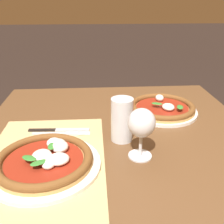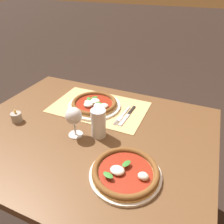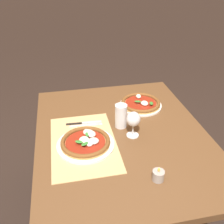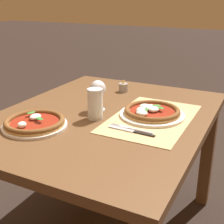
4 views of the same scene
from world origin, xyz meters
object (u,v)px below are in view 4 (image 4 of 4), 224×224
(votive_candle, at_px, (123,88))
(pizza_near, at_px, (151,112))
(pizza_far, at_px, (35,123))
(wine_glass, at_px, (98,90))
(fork, at_px, (131,128))
(pint_glass, at_px, (95,104))
(knife, at_px, (131,131))

(votive_candle, bearing_deg, pizza_near, -137.01)
(pizza_far, height_order, wine_glass, wine_glass)
(fork, bearing_deg, wine_glass, 58.66)
(pizza_near, bearing_deg, wine_glass, 97.61)
(wine_glass, bearing_deg, pint_glass, -157.51)
(fork, bearing_deg, pint_glass, 77.72)
(pizza_near, relative_size, fork, 1.55)
(knife, relative_size, votive_candle, 2.99)
(pizza_far, height_order, knife, pizza_far)
(pizza_far, xyz_separation_m, votive_candle, (0.67, -0.12, 0.00))
(wine_glass, relative_size, votive_candle, 2.15)
(pizza_near, height_order, votive_candle, votive_candle)
(pizza_near, bearing_deg, fork, 172.71)
(knife, bearing_deg, wine_glass, 55.64)
(pizza_near, bearing_deg, knife, 176.57)
(pizza_near, distance_m, votive_candle, 0.43)
(fork, height_order, votive_candle, votive_candle)
(pizza_near, distance_m, knife, 0.21)
(pizza_near, height_order, fork, pizza_near)
(pint_glass, height_order, fork, pint_glass)
(wine_glass, relative_size, knife, 0.72)
(fork, distance_m, knife, 0.03)
(knife, height_order, votive_candle, votive_candle)
(pizza_near, xyz_separation_m, wine_glass, (-0.04, 0.27, 0.08))
(pizza_near, height_order, knife, pizza_near)
(pizza_near, distance_m, pint_glass, 0.27)
(pizza_far, distance_m, wine_glass, 0.36)
(pizza_near, relative_size, knife, 1.45)
(pizza_far, bearing_deg, wine_glass, -24.53)
(wine_glass, distance_m, knife, 0.33)
(pint_glass, bearing_deg, fork, -102.28)
(pizza_near, xyz_separation_m, knife, (-0.21, 0.01, -0.02))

